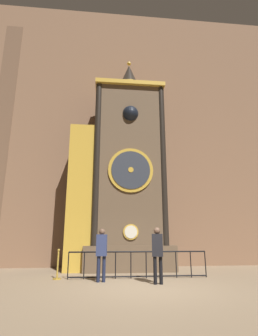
# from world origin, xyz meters

# --- Properties ---
(ground_plane) EXTENTS (28.00, 28.00, 0.00)m
(ground_plane) POSITION_xyz_m (0.00, 0.00, 0.00)
(ground_plane) COLOR #847056
(cathedral_back_wall) EXTENTS (24.00, 0.32, 14.50)m
(cathedral_back_wall) POSITION_xyz_m (-0.09, 5.40, 7.24)
(cathedral_back_wall) COLOR #846047
(cathedral_back_wall) RESTS_ON ground_plane
(clock_tower) EXTENTS (4.64, 1.82, 10.20)m
(clock_tower) POSITION_xyz_m (-0.53, 3.88, 4.21)
(clock_tower) COLOR brown
(clock_tower) RESTS_ON ground_plane
(railing_fence) EXTENTS (4.91, 0.05, 0.91)m
(railing_fence) POSITION_xyz_m (-0.04, 1.82, 0.51)
(railing_fence) COLOR black
(railing_fence) RESTS_ON ground_plane
(visitor_near) EXTENTS (0.37, 0.26, 1.66)m
(visitor_near) POSITION_xyz_m (-1.36, 1.18, 1.00)
(visitor_near) COLOR #1B213A
(visitor_near) RESTS_ON ground_plane
(visitor_far) EXTENTS (0.38, 0.29, 1.69)m
(visitor_far) POSITION_xyz_m (0.39, 0.62, 1.02)
(visitor_far) COLOR black
(visitor_far) RESTS_ON ground_plane
(stanchion_post) EXTENTS (0.28, 0.28, 0.99)m
(stanchion_post) POSITION_xyz_m (-2.84, 1.87, 0.32)
(stanchion_post) COLOR #B28E33
(stanchion_post) RESTS_ON ground_plane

